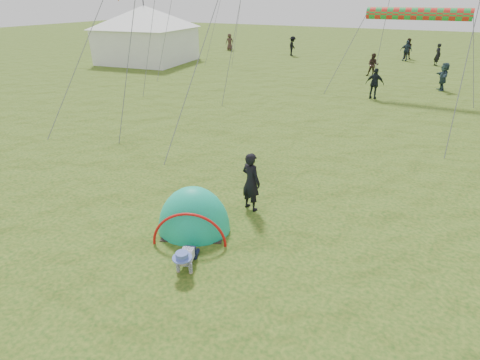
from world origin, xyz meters
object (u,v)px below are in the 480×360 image
at_px(crawling_toddler, 186,257).
at_px(popup_tent, 195,229).
at_px(event_marquee, 146,32).
at_px(standing_adult, 251,182).

relative_size(crawling_toddler, popup_tent, 0.32).
bearing_deg(event_marquee, crawling_toddler, -56.04).
height_order(standing_adult, event_marquee, event_marquee).
xyz_separation_m(popup_tent, standing_adult, (0.80, 1.56, 0.81)).
relative_size(crawling_toddler, event_marquee, 0.10).
xyz_separation_m(standing_adult, event_marquee, (-18.98, 18.73, 1.62)).
bearing_deg(crawling_toddler, event_marquee, 112.95).
bearing_deg(event_marquee, standing_adult, -51.76).
relative_size(popup_tent, standing_adult, 1.42).
relative_size(popup_tent, event_marquee, 0.33).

